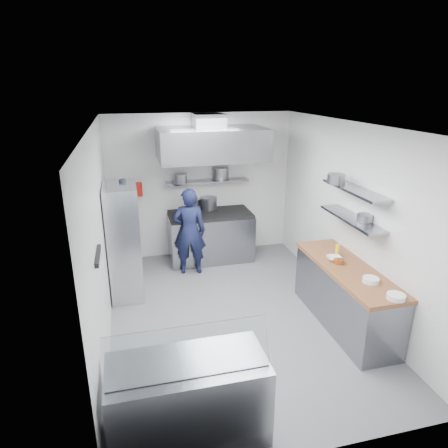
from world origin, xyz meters
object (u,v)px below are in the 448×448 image
object	(u,v)px
gas_range	(211,237)
display_case	(188,400)
wire_rack	(124,241)
chef	(190,232)

from	to	relation	value
gas_range	display_case	size ratio (longest dim) A/B	1.07
wire_rack	display_case	size ratio (longest dim) A/B	1.23
gas_range	display_case	bearing A→B (deg)	-105.02
chef	display_case	bearing A→B (deg)	90.23
gas_range	display_case	distance (m)	4.25
wire_rack	display_case	distance (m)	3.17
gas_range	wire_rack	size ratio (longest dim) A/B	0.86
gas_range	wire_rack	xyz separation A→B (m)	(-1.63, -1.01, 0.48)
chef	gas_range	bearing A→B (deg)	-124.26
gas_range	wire_rack	distance (m)	1.98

